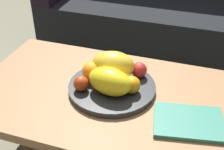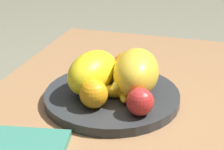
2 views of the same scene
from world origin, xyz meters
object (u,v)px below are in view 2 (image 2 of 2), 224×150
Objects in this scene: melon_large_front at (136,72)px; apple_front at (140,102)px; coffee_table at (103,112)px; melon_smaller_beside at (93,72)px; orange_front at (94,94)px; orange_left at (127,66)px; apple_right at (100,63)px; banana_bunch at (125,85)px; fruit_bowl at (112,96)px.

apple_front is (0.11, 0.03, -0.03)m from melon_large_front.
coffee_table is 0.12m from melon_smaller_beside.
orange_front is 0.89× the size of orange_left.
orange_front is 0.19m from orange_left.
orange_front is at bearing 14.32° from apple_right.
orange_front reaches higher than banana_bunch.
banana_bunch is (0.10, 0.02, -0.01)m from orange_left.
melon_large_front is 0.13m from orange_front.
orange_front is 0.12m from apple_front.
orange_left is 0.20m from apple_front.
fruit_bowl is 2.21× the size of banana_bunch.
orange_front reaches higher than apple_right.
melon_smaller_beside is 0.17m from apple_front.
apple_right is at bearing -146.78° from fruit_bowl.
fruit_bowl is 5.44× the size of apple_front.
banana_bunch is (0.02, -0.02, -0.03)m from melon_large_front.
melon_large_front is at bearing 136.39° from banana_bunch.
melon_smaller_beside is 2.70× the size of apple_front.
melon_large_front reaches higher than melon_smaller_beside.
melon_large_front is 2.32× the size of orange_left.
apple_right is 0.38× the size of banana_bunch.
melon_large_front reaches higher than orange_left.
apple_right is (-0.11, -0.02, -0.02)m from melon_smaller_beside.
orange_front is at bearing -11.01° from orange_left.
apple_front is (0.00, 0.12, -0.00)m from orange_front.
melon_smaller_beside reaches higher than orange_front.
fruit_bowl is at bearing -75.52° from melon_large_front.
apple_front is (0.08, 0.15, -0.02)m from melon_smaller_beside.
apple_front is at bearing 46.85° from fruit_bowl.
apple_front is at bearing 23.45° from orange_left.
apple_right is at bearing -158.17° from coffee_table.
orange_left is (-0.18, 0.04, 0.00)m from orange_front.
banana_bunch is (-0.08, 0.06, -0.00)m from orange_front.
orange_left reaches higher than fruit_bowl.
orange_front is 0.20m from apple_right.
orange_front reaches higher than coffee_table.
melon_smaller_beside is 0.12m from orange_left.
melon_smaller_beside is at bearing -78.13° from melon_large_front.
melon_smaller_beside is 2.87× the size of apple_right.
apple_right is at bearing -139.87° from apple_front.
banana_bunch is (0.12, 0.11, -0.00)m from apple_right.
fruit_bowl is 5.80× the size of apple_right.
apple_right is (-0.20, -0.17, -0.00)m from apple_front.
apple_front is (0.09, 0.10, 0.05)m from fruit_bowl.
fruit_bowl is 0.14m from apple_front.
melon_smaller_beside reaches higher than fruit_bowl.
fruit_bowl is 1.97× the size of melon_large_front.
fruit_bowl is 0.08m from melon_smaller_beside.
melon_smaller_beside is at bearing -32.77° from orange_left.
fruit_bowl is at bearing 98.68° from melon_smaller_beside.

